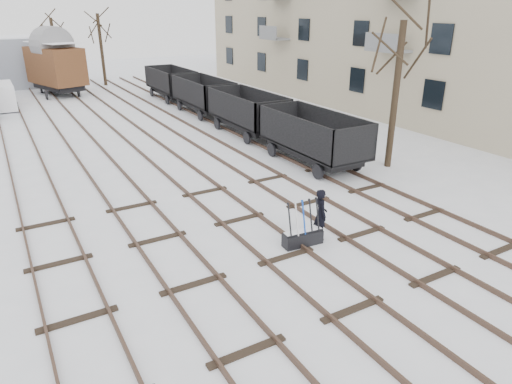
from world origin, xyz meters
TOP-DOWN VIEW (x-y plane):
  - ground at (0.00, 0.00)m, footprint 120.00×120.00m
  - tracks at (-0.00, 13.67)m, footprint 13.90×52.00m
  - shed_right at (-4.00, 40.00)m, footprint 7.00×6.00m
  - ground_frame at (0.89, 0.40)m, footprint 1.33×0.53m
  - worker at (1.64, 0.50)m, footprint 0.58×0.72m
  - freight_wagon_a at (6.00, 6.86)m, footprint 2.38×5.96m
  - freight_wagon_b at (6.00, 13.26)m, footprint 2.38×5.96m
  - freight_wagon_c at (6.00, 19.66)m, footprint 2.38×5.96m
  - freight_wagon_d at (6.00, 26.06)m, footprint 2.38×5.96m
  - box_van_wagon at (-1.69, 32.72)m, footprint 4.58×6.32m
  - panel_van at (-6.26, 28.56)m, footprint 1.92×4.18m
  - tree_near at (8.88, 4.73)m, footprint 0.30×0.30m
  - tree_far_left at (-0.67, 39.33)m, footprint 0.30×0.30m
  - tree_far_right at (2.96, 36.14)m, footprint 0.30×0.30m

SIDE VIEW (x-z plane):
  - ground at x=0.00m, z-range 0.00..0.00m
  - tracks at x=0.00m, z-range -0.01..0.16m
  - ground_frame at x=0.89m, z-range -0.46..1.03m
  - worker at x=1.64m, z-range 0.00..1.70m
  - freight_wagon_a at x=6.00m, z-range -0.29..2.15m
  - freight_wagon_b at x=6.00m, z-range -0.29..2.15m
  - freight_wagon_c at x=6.00m, z-range -0.29..2.15m
  - freight_wagon_d at x=6.00m, z-range -0.29..2.15m
  - panel_van at x=-6.26m, z-range 0.04..1.88m
  - shed_right at x=-4.00m, z-range 0.00..4.50m
  - box_van_wagon at x=-1.69m, z-range 0.36..4.70m
  - tree_far_left at x=-0.67m, z-range 0.00..6.09m
  - tree_far_right at x=2.96m, z-range 0.00..6.48m
  - tree_near at x=8.88m, z-range 0.00..6.51m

